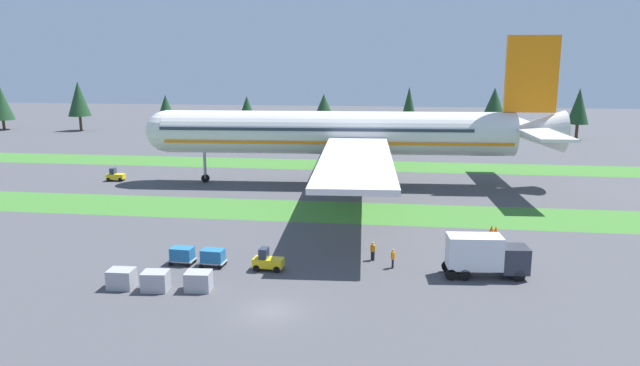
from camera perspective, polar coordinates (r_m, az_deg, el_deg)
name	(u,v)px	position (r m, az deg, el deg)	size (l,w,h in m)	color
ground_plane	(271,311)	(44.30, -4.75, -12.21)	(400.00, 400.00, 0.00)	#47474C
grass_strip_near	(323,211)	(71.79, 0.26, -2.76)	(320.00, 10.35, 0.01)	#3D752D
grass_strip_far	(347,165)	(103.60, 2.58, 1.72)	(320.00, 10.35, 0.01)	#3D752D
airliner	(349,133)	(86.31, 2.85, 4.86)	(60.58, 74.54, 21.42)	silver
baggage_tug	(267,261)	(52.15, -5.09, -7.50)	(2.67, 1.45, 1.97)	yellow
cargo_dolly_lead	(213,256)	(53.68, -10.29, -6.97)	(2.29, 1.63, 1.55)	#A3A3A8
cargo_dolly_second	(182,254)	(54.77, -13.14, -6.71)	(2.29, 1.63, 1.55)	#A3A3A8
catering_truck	(485,254)	(51.98, 15.62, -6.64)	(7.13, 2.88, 3.58)	#2D333D
pushback_tractor	(115,176)	(95.13, -19.13, 0.68)	(2.67, 1.45, 1.97)	yellow
ground_crew_marshaller	(373,250)	(54.55, 5.11, -6.48)	(0.46, 0.39, 1.74)	black
ground_crew_loader	(393,258)	(52.77, 7.04, -7.16)	(0.36, 0.56, 1.74)	black
uld_container_0	(122,279)	(50.63, -18.59, -8.73)	(2.00, 1.60, 1.56)	#A3A3A8
uld_container_1	(156,281)	(49.34, -15.57, -9.08)	(2.00, 1.60, 1.56)	#A3A3A8
uld_container_2	(198,281)	(48.58, -11.64, -9.24)	(2.00, 1.60, 1.53)	#A3A3A8
taxiway_marker_0	(492,228)	(66.21, 16.23, -4.18)	(0.44, 0.44, 0.67)	orange
taxiway_marker_1	(496,229)	(66.29, 16.62, -4.24)	(0.44, 0.44, 0.56)	orange
distant_tree_line	(354,106)	(146.02, 3.33, 7.46)	(195.77, 10.97, 12.76)	#4C3823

